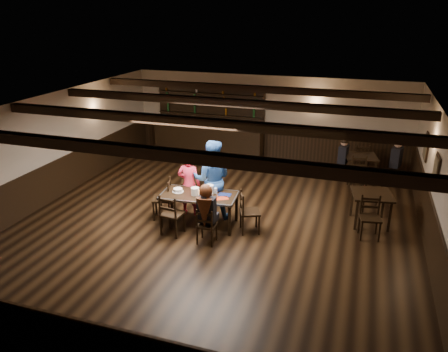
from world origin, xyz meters
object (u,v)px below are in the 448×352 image
(chair_near_right, at_px, (206,224))
(man_blue, at_px, (212,179))
(chair_near_left, at_px, (170,212))
(bar_counter, at_px, (209,133))
(dining_table, at_px, (199,197))
(woman_pink, at_px, (189,184))
(cake, at_px, (178,190))

(chair_near_right, distance_m, man_blue, 1.42)
(chair_near_left, xyz_separation_m, bar_counter, (-1.17, 5.66, 0.17))
(dining_table, relative_size, chair_near_right, 2.17)
(woman_pink, bearing_deg, dining_table, 130.05)
(chair_near_left, distance_m, woman_pink, 1.15)
(man_blue, relative_size, bar_counter, 0.48)
(cake, distance_m, bar_counter, 5.13)
(chair_near_left, xyz_separation_m, woman_pink, (-0.02, 1.13, 0.21))
(chair_near_right, relative_size, cake, 3.16)
(man_blue, bearing_deg, bar_counter, -82.90)
(dining_table, distance_m, man_blue, 0.58)
(chair_near_right, bearing_deg, chair_near_left, 171.47)
(cake, bearing_deg, chair_near_right, -39.18)
(chair_near_right, xyz_separation_m, man_blue, (-0.32, 1.30, 0.47))
(man_blue, xyz_separation_m, bar_counter, (-1.71, 4.49, -0.22))
(woman_pink, xyz_separation_m, cake, (-0.08, -0.48, 0.02))
(chair_near_left, bearing_deg, cake, 98.55)
(dining_table, xyz_separation_m, cake, (-0.50, -0.02, 0.11))
(bar_counter, bearing_deg, chair_near_right, -70.66)
(man_blue, bearing_deg, cake, 25.58)
(woman_pink, bearing_deg, chair_near_left, 88.16)
(dining_table, distance_m, chair_near_right, 0.95)
(chair_near_left, relative_size, cake, 3.69)
(dining_table, bearing_deg, man_blue, 74.89)
(bar_counter, bearing_deg, chair_near_left, -78.31)
(chair_near_right, distance_m, cake, 1.28)
(cake, height_order, bar_counter, bar_counter)
(cake, relative_size, bar_counter, 0.07)
(dining_table, distance_m, chair_near_left, 0.79)
(chair_near_left, distance_m, man_blue, 1.35)
(woman_pink, distance_m, cake, 0.48)
(dining_table, relative_size, woman_pink, 1.15)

